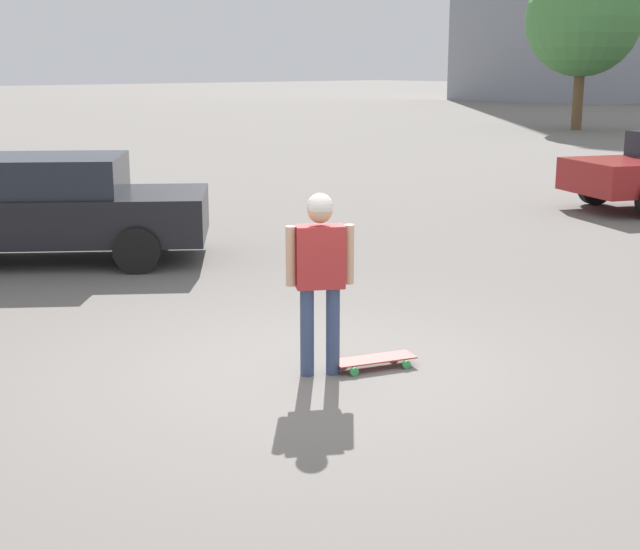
% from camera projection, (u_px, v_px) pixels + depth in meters
% --- Properties ---
extents(ground_plane, '(220.00, 220.00, 0.00)m').
position_uv_depth(ground_plane, '(320.00, 374.00, 7.85)').
color(ground_plane, slate).
extents(person, '(0.51, 0.39, 1.61)m').
position_uv_depth(person, '(320.00, 264.00, 7.62)').
color(person, '#38476B').
rests_on(person, ground_plane).
extents(skateboard, '(0.79, 0.47, 0.09)m').
position_uv_depth(skateboard, '(374.00, 360.00, 7.99)').
color(skateboard, '#A5332D').
rests_on(skateboard, ground_plane).
extents(car_parked_near, '(4.69, 4.13, 1.45)m').
position_uv_depth(car_parked_near, '(43.00, 207.00, 12.25)').
color(car_parked_near, black).
rests_on(car_parked_near, ground_plane).
extents(tree_distant, '(4.67, 4.67, 6.83)m').
position_uv_depth(tree_distant, '(583.00, 19.00, 36.19)').
color(tree_distant, brown).
rests_on(tree_distant, ground_plane).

